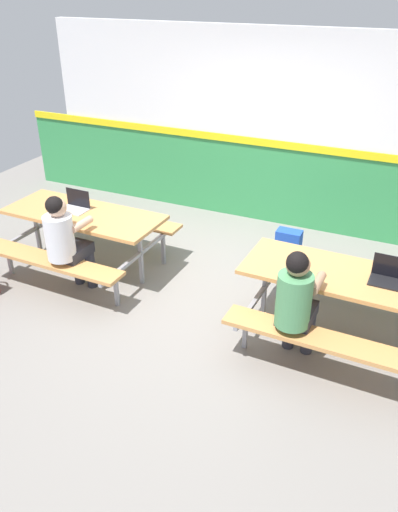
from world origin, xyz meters
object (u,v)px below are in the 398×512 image
object	(u,v)px
student_further	(296,300)
laptop_silver	(75,206)
picnic_table_left	(84,226)
student_nearer	(65,238)
picnic_table_right	(343,289)
backpack_dark	(288,247)
laptop_dark	(389,277)

from	to	relation	value
student_further	laptop_silver	distance (m)	2.92
picnic_table_left	laptop_silver	world-z (taller)	laptop_silver
student_nearer	student_further	size ratio (longest dim) A/B	1.00
student_nearer	laptop_silver	distance (m)	0.68
picnic_table_right	backpack_dark	bearing A→B (deg)	123.87
student_further	picnic_table_right	bearing A→B (deg)	60.94
student_nearer	backpack_dark	distance (m)	2.65
laptop_silver	backpack_dark	distance (m)	2.59
laptop_silver	backpack_dark	size ratio (longest dim) A/B	0.74
picnic_table_left	picnic_table_right	distance (m)	3.00
backpack_dark	picnic_table_left	bearing A→B (deg)	-151.73
student_nearer	laptop_silver	xyz separation A→B (m)	(-0.31, 0.60, 0.08)
picnic_table_right	laptop_dark	distance (m)	0.43
picnic_table_left	picnic_table_right	world-z (taller)	same
laptop_silver	backpack_dark	bearing A→B (deg)	26.04
backpack_dark	picnic_table_right	bearing A→B (deg)	-56.13
student_nearer	laptop_dark	xyz separation A→B (m)	(3.19, 0.46, 0.08)
picnic_table_left	picnic_table_right	xyz separation A→B (m)	(3.00, -0.13, 0.00)
laptop_dark	picnic_table_left	bearing A→B (deg)	178.30
picnic_table_left	picnic_table_right	size ratio (longest dim) A/B	1.00
student_further	student_nearer	bearing A→B (deg)	177.26
student_nearer	backpack_dark	xyz separation A→B (m)	(1.96, 1.71, -0.49)
laptop_dark	backpack_dark	xyz separation A→B (m)	(-1.23, 1.25, -0.57)
student_nearer	student_further	bearing A→B (deg)	-2.74
student_further	backpack_dark	xyz separation A→B (m)	(-0.55, 1.83, -0.49)
picnic_table_left	laptop_dark	bearing A→B (deg)	-1.70
student_nearer	student_further	world-z (taller)	same
picnic_table_right	laptop_dark	bearing A→B (deg)	4.61
picnic_table_right	backpack_dark	distance (m)	1.58
student_nearer	backpack_dark	size ratio (longest dim) A/B	2.74
student_further	laptop_silver	size ratio (longest dim) A/B	3.72
picnic_table_right	laptop_dark	xyz separation A→B (m)	(0.37, 0.03, 0.21)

